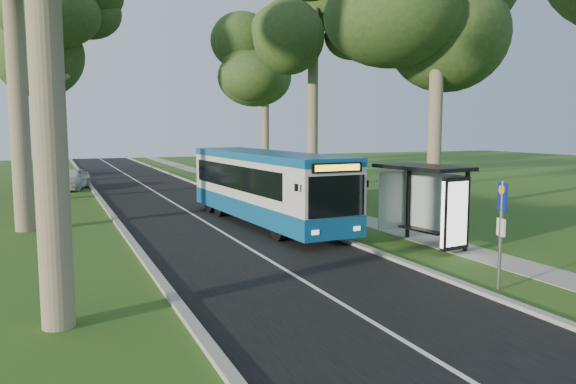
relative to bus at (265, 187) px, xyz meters
name	(u,v)px	position (x,y,z in m)	size (l,w,h in m)	color
ground	(362,248)	(1.26, -5.77, -1.56)	(120.00, 120.00, 0.00)	#305B1C
road	(190,213)	(-2.24, 4.23, -1.55)	(7.00, 100.00, 0.02)	black
kerb_east	(259,207)	(1.26, 4.23, -1.50)	(0.25, 100.00, 0.12)	#9E9B93
kerb_west	(113,216)	(-5.74, 4.23, -1.50)	(0.25, 100.00, 0.12)	#9E9B93
centre_line	(190,212)	(-2.24, 4.23, -1.54)	(0.12, 100.00, 0.01)	white
footpath	(313,205)	(4.26, 4.23, -1.55)	(1.50, 100.00, 0.02)	gray
bus	(265,187)	(0.00, 0.00, 0.00)	(3.08, 11.51, 3.02)	silver
bus_stop_sign	(501,223)	(1.92, -11.29, 0.13)	(0.13, 0.38, 2.74)	gray
bus_shelter	(434,190)	(3.44, -6.69, 0.39)	(2.18, 3.43, 2.77)	black
litter_bin	(289,204)	(2.06, 2.25, -1.13)	(0.49, 0.49, 0.86)	black
car_white	(72,179)	(-6.95, 17.04, -0.86)	(1.67, 4.14, 1.41)	silver
car_silver	(55,168)	(-7.84, 27.87, -0.90)	(1.41, 4.03, 1.33)	#B5B8BD
tree_west_c	(52,21)	(-7.74, 12.23, 8.24)	(5.20, 5.20, 13.22)	#7A6B56
tree_west_d	(18,17)	(-9.74, 22.23, 10.04)	(5.20, 5.20, 15.67)	#7A6B56
tree_west_e	(56,48)	(-7.24, 32.23, 9.33)	(5.20, 5.20, 14.70)	#7A6B56
tree_east_c	(313,5)	(8.06, 12.23, 10.37)	(5.20, 5.20, 16.12)	#7A6B56
tree_east_d	(265,58)	(9.26, 24.23, 8.35)	(5.20, 5.20, 13.37)	#7A6B56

